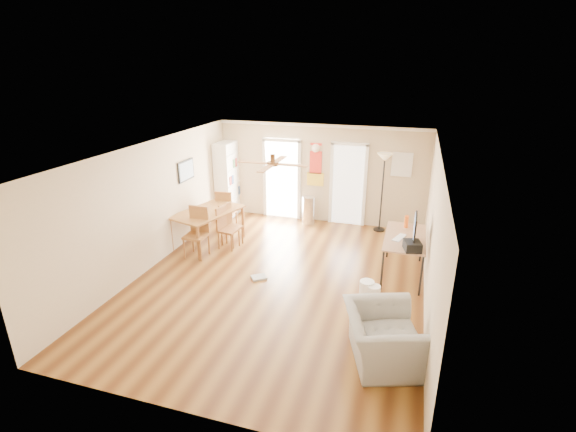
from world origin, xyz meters
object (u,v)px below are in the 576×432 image
(trash_can, at_px, (309,210))
(wastebasket_a, at_px, (367,289))
(dining_chair_right_a, at_px, (232,225))
(bookshelf, at_px, (228,179))
(computer_desk, at_px, (403,256))
(dining_chair_far, at_px, (227,210))
(armchair, at_px, (383,337))
(torchiere_lamp, at_px, (382,193))
(dining_table, at_px, (208,227))
(dining_chair_right_b, at_px, (228,228))
(dining_chair_near, at_px, (196,233))
(printer, at_px, (412,246))
(wastebasket_b, at_px, (374,293))

(trash_can, bearing_deg, wastebasket_a, -59.34)
(dining_chair_right_a, height_order, wastebasket_a, dining_chair_right_a)
(wastebasket_a, bearing_deg, trash_can, 120.66)
(bookshelf, bearing_deg, computer_desk, -12.81)
(dining_chair_right_a, relative_size, trash_can, 1.31)
(dining_chair_right_a, bearing_deg, dining_chair_far, 48.28)
(computer_desk, bearing_deg, bookshelf, 155.06)
(bookshelf, height_order, armchair, bookshelf)
(dining_chair_right_a, bearing_deg, torchiere_lamp, -42.49)
(dining_chair_far, xyz_separation_m, trash_can, (1.90, 1.00, -0.15))
(dining_table, xyz_separation_m, computer_desk, (4.46, -0.25, 0.01))
(dining_chair_right_a, xyz_separation_m, armchair, (3.75, -3.13, -0.10))
(bookshelf, distance_m, dining_chair_right_b, 2.32)
(dining_table, relative_size, computer_desk, 1.05)
(armchair, bearing_deg, dining_chair_near, 43.09)
(dining_table, bearing_deg, dining_chair_far, 88.52)
(dining_chair_right_a, xyz_separation_m, dining_chair_near, (-0.48, -0.82, 0.07))
(dining_chair_near, distance_m, printer, 4.55)
(dining_chair_right_b, distance_m, wastebasket_b, 3.72)
(trash_can, xyz_separation_m, wastebasket_a, (1.95, -3.28, -0.22))
(computer_desk, height_order, printer, printer)
(printer, distance_m, wastebasket_b, 1.11)
(dining_chair_right_a, distance_m, wastebasket_b, 3.79)
(trash_can, relative_size, wastebasket_a, 2.41)
(dining_table, bearing_deg, trash_can, 45.82)
(dining_table, height_order, dining_chair_near, dining_chair_near)
(trash_can, bearing_deg, dining_chair_right_b, -123.95)
(torchiere_lamp, height_order, computer_desk, torchiere_lamp)
(dining_chair_near, relative_size, armchair, 0.94)
(wastebasket_a, bearing_deg, armchair, -76.02)
(dining_chair_right_b, xyz_separation_m, wastebasket_a, (3.33, -1.24, -0.33))
(dining_chair_right_a, bearing_deg, dining_chair_right_b, -163.02)
(dining_chair_right_b, xyz_separation_m, wastebasket_b, (3.46, -1.32, -0.35))
(dining_table, xyz_separation_m, dining_chair_right_a, (0.55, 0.12, 0.08))
(dining_chair_right_a, bearing_deg, dining_table, 119.27)
(dining_chair_near, relative_size, trash_can, 1.49)
(armchair, bearing_deg, dining_chair_far, 28.59)
(bookshelf, height_order, computer_desk, bookshelf)
(dining_chair_right_b, height_order, computer_desk, dining_chair_right_b)
(bookshelf, bearing_deg, dining_chair_far, -56.40)
(dining_chair_right_b, distance_m, dining_chair_near, 0.81)
(printer, height_order, wastebasket_b, printer)
(bookshelf, bearing_deg, torchiere_lamp, 12.61)
(bookshelf, xyz_separation_m, computer_desk, (4.83, -2.25, -0.61))
(dining_chair_right_b, distance_m, computer_desk, 3.91)
(dining_table, relative_size, printer, 4.90)
(bookshelf, xyz_separation_m, torchiere_lamp, (4.17, 0.03, -0.03))
(dining_chair_far, bearing_deg, dining_chair_near, 85.26)
(dining_table, bearing_deg, computer_desk, -3.21)
(dining_chair_near, height_order, dining_chair_far, dining_chair_near)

